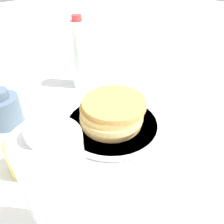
{
  "coord_description": "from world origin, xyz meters",
  "views": [
    {
      "loc": [
        0.36,
        -0.32,
        0.39
      ],
      "look_at": [
        0.01,
        -0.01,
        0.05
      ],
      "focal_mm": 35.0,
      "sensor_mm": 36.0,
      "label": 1
    }
  ],
  "objects_px": {
    "cream_jug": "(4,110)",
    "water_bottle_mid": "(80,55)",
    "plate": "(112,124)",
    "juice_glass": "(28,157)",
    "water_bottle_near": "(60,198)",
    "pancake_stack": "(112,112)"
  },
  "relations": [
    {
      "from": "cream_jug",
      "to": "water_bottle_near",
      "type": "distance_m",
      "value": 0.39
    },
    {
      "from": "pancake_stack",
      "to": "juice_glass",
      "type": "bearing_deg",
      "value": -93.56
    },
    {
      "from": "pancake_stack",
      "to": "cream_jug",
      "type": "distance_m",
      "value": 0.29
    },
    {
      "from": "juice_glass",
      "to": "water_bottle_near",
      "type": "distance_m",
      "value": 0.2
    },
    {
      "from": "cream_jug",
      "to": "water_bottle_mid",
      "type": "height_order",
      "value": "water_bottle_mid"
    },
    {
      "from": "juice_glass",
      "to": "water_bottle_mid",
      "type": "distance_m",
      "value": 0.39
    },
    {
      "from": "plate",
      "to": "water_bottle_mid",
      "type": "bearing_deg",
      "value": 162.44
    },
    {
      "from": "pancake_stack",
      "to": "cream_jug",
      "type": "height_order",
      "value": "cream_jug"
    },
    {
      "from": "plate",
      "to": "juice_glass",
      "type": "bearing_deg",
      "value": -92.8
    },
    {
      "from": "pancake_stack",
      "to": "water_bottle_near",
      "type": "relative_size",
      "value": 0.69
    },
    {
      "from": "plate",
      "to": "cream_jug",
      "type": "xyz_separation_m",
      "value": [
        -0.21,
        -0.21,
        0.04
      ]
    },
    {
      "from": "pancake_stack",
      "to": "water_bottle_mid",
      "type": "relative_size",
      "value": 0.73
    },
    {
      "from": "plate",
      "to": "pancake_stack",
      "type": "height_order",
      "value": "pancake_stack"
    },
    {
      "from": "plate",
      "to": "juice_glass",
      "type": "height_order",
      "value": "juice_glass"
    },
    {
      "from": "pancake_stack",
      "to": "water_bottle_near",
      "type": "height_order",
      "value": "water_bottle_near"
    },
    {
      "from": "pancake_stack",
      "to": "cream_jug",
      "type": "bearing_deg",
      "value": -135.45
    },
    {
      "from": "plate",
      "to": "water_bottle_mid",
      "type": "relative_size",
      "value": 1.14
    },
    {
      "from": "cream_jug",
      "to": "juice_glass",
      "type": "bearing_deg",
      "value": -7.21
    },
    {
      "from": "water_bottle_near",
      "to": "plate",
      "type": "bearing_deg",
      "value": 123.95
    },
    {
      "from": "water_bottle_mid",
      "to": "water_bottle_near",
      "type": "bearing_deg",
      "value": -38.68
    },
    {
      "from": "plate",
      "to": "water_bottle_mid",
      "type": "height_order",
      "value": "water_bottle_mid"
    },
    {
      "from": "plate",
      "to": "cream_jug",
      "type": "bearing_deg",
      "value": -134.65
    }
  ]
}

